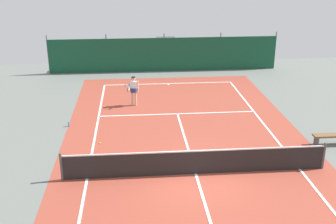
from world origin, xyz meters
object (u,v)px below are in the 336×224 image
(tennis_net, at_px, (196,162))
(tennis_ball_near_player, at_px, (100,143))
(tennis_player, at_px, (134,89))
(water_bottle, at_px, (69,124))
(parked_car, at_px, (166,49))
(courtside_bench, at_px, (331,137))

(tennis_net, distance_m, tennis_ball_near_player, 4.91)
(tennis_player, distance_m, tennis_ball_near_player, 5.24)
(tennis_ball_near_player, height_order, water_bottle, water_bottle)
(parked_car, bearing_deg, tennis_ball_near_player, 73.72)
(tennis_net, height_order, parked_car, parked_car)
(parked_car, xyz_separation_m, water_bottle, (-5.92, -13.33, -0.72))
(parked_car, bearing_deg, courtside_bench, 108.74)
(tennis_net, xyz_separation_m, courtside_bench, (6.31, 2.06, -0.14))
(tennis_net, height_order, water_bottle, tennis_net)
(tennis_ball_near_player, bearing_deg, courtside_bench, -5.53)
(tennis_ball_near_player, relative_size, parked_car, 0.02)
(tennis_net, height_order, tennis_player, tennis_player)
(tennis_ball_near_player, distance_m, water_bottle, 2.72)
(tennis_player, bearing_deg, courtside_bench, 154.08)
(tennis_ball_near_player, distance_m, parked_car, 16.09)
(tennis_net, bearing_deg, courtside_bench, 18.11)
(tennis_player, relative_size, water_bottle, 6.83)
(tennis_net, xyz_separation_m, tennis_ball_near_player, (-3.83, 3.05, -0.48))
(tennis_ball_near_player, bearing_deg, parked_car, 74.55)
(tennis_net, relative_size, parked_car, 2.39)
(tennis_ball_near_player, bearing_deg, water_bottle, 127.23)
(tennis_net, distance_m, tennis_player, 8.28)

